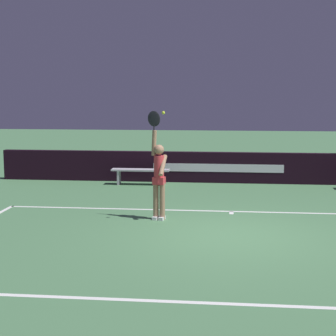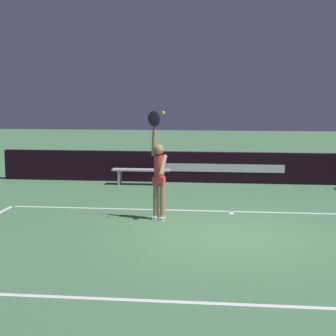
% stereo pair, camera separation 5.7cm
% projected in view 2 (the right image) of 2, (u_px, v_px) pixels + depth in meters
% --- Properties ---
extents(ground_plane, '(60.00, 60.00, 0.00)m').
position_uv_depth(ground_plane, '(232.00, 235.00, 10.55)').
color(ground_plane, '#4A7C50').
extents(court_lines, '(10.86, 5.76, 0.00)m').
position_uv_depth(court_lines, '(232.00, 244.00, 9.90)').
color(court_lines, white).
rests_on(court_lines, ground).
extents(back_wall, '(14.53, 0.25, 0.95)m').
position_uv_depth(back_wall, '(231.00, 168.00, 16.68)').
color(back_wall, black).
rests_on(back_wall, ground).
extents(tennis_player, '(0.45, 0.41, 2.41)m').
position_uv_depth(tennis_player, '(159.00, 175.00, 11.74)').
color(tennis_player, '#A57A5B').
rests_on(tennis_player, ground).
extents(tennis_ball, '(0.07, 0.07, 0.07)m').
position_uv_depth(tennis_ball, '(163.00, 113.00, 11.22)').
color(tennis_ball, '#C5DA2F').
extents(courtside_bench_near, '(1.76, 0.36, 0.48)m').
position_uv_depth(courtside_bench_near, '(141.00, 173.00, 16.31)').
color(courtside_bench_near, '#BCB4C0').
rests_on(courtside_bench_near, ground).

